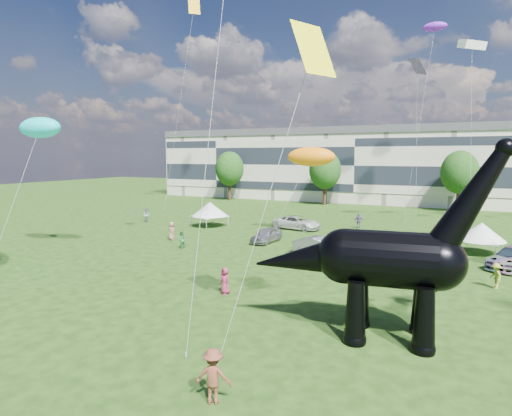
% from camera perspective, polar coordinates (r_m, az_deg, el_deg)
% --- Properties ---
extents(ground, '(220.00, 220.00, 0.00)m').
position_cam_1_polar(ground, '(19.33, -3.44, -18.03)').
color(ground, '#16330C').
rests_on(ground, ground).
extents(terrace_row, '(78.00, 11.00, 12.00)m').
position_cam_1_polar(terrace_row, '(79.04, 13.88, 5.23)').
color(terrace_row, beige).
rests_on(terrace_row, ground).
extents(tree_far_left, '(5.20, 5.20, 9.44)m').
position_cam_1_polar(tree_far_left, '(78.44, -3.55, 5.62)').
color(tree_far_left, '#382314').
rests_on(tree_far_left, ground).
extents(tree_mid_left, '(5.20, 5.20, 9.44)m').
position_cam_1_polar(tree_mid_left, '(71.31, 9.19, 5.41)').
color(tree_mid_left, '#382314').
rests_on(tree_mid_left, ground).
extents(tree_mid_right, '(5.20, 5.20, 9.44)m').
position_cam_1_polar(tree_mid_right, '(68.26, 25.53, 4.75)').
color(tree_mid_right, '#382314').
rests_on(tree_mid_right, ground).
extents(dinosaur_sculpture, '(11.32, 3.55, 9.21)m').
position_cam_1_polar(dinosaur_sculpture, '(19.93, 16.17, -6.91)').
color(dinosaur_sculpture, black).
rests_on(dinosaur_sculpture, ground).
extents(car_silver, '(1.97, 4.24, 1.41)m').
position_cam_1_polar(car_silver, '(40.48, 1.41, -3.63)').
color(car_silver, '#B2B1B6').
rests_on(car_silver, ground).
extents(car_grey, '(4.66, 2.21, 1.47)m').
position_cam_1_polar(car_grey, '(35.70, 8.56, -5.10)').
color(car_grey, gray).
rests_on(car_grey, ground).
extents(car_white, '(5.65, 3.16, 1.49)m').
position_cam_1_polar(car_white, '(47.80, 5.51, -1.96)').
color(car_white, silver).
rests_on(car_white, ground).
extents(gazebo_near, '(4.61, 4.61, 2.65)m').
position_cam_1_polar(gazebo_near, '(40.21, 27.85, -2.85)').
color(gazebo_near, silver).
rests_on(gazebo_near, ground).
extents(gazebo_left, '(5.42, 5.42, 2.87)m').
position_cam_1_polar(gazebo_left, '(49.58, -6.18, -0.17)').
color(gazebo_left, silver).
rests_on(gazebo_left, ground).
extents(visitors, '(51.78, 42.04, 1.88)m').
position_cam_1_polar(visitors, '(32.67, 9.15, -6.01)').
color(visitors, brown).
rests_on(visitors, ground).
extents(kites, '(62.98, 56.23, 29.03)m').
position_cam_1_polar(kites, '(36.68, 7.70, 12.18)').
color(kites, '#EC500F').
rests_on(kites, ground).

